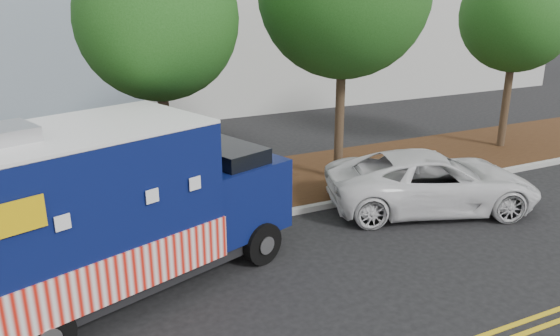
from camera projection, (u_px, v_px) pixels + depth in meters
name	position (u px, v px, depth m)	size (l,w,h in m)	color
ground	(179.00, 266.00, 11.16)	(120.00, 120.00, 0.00)	black
curb	(162.00, 236.00, 12.34)	(120.00, 0.18, 0.15)	#9E9E99
mulch_strip	(142.00, 205.00, 14.13)	(120.00, 4.00, 0.15)	black
tree_b	(158.00, 20.00, 12.24)	(3.68, 3.68, 6.60)	#38281C
tree_d	(517.00, 16.00, 17.76)	(3.67, 3.67, 6.40)	#38281C
food_truck	(108.00, 215.00, 9.76)	(6.95, 4.36, 3.46)	black
white_car	(432.00, 181.00, 13.88)	(2.46, 5.33, 1.48)	silver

